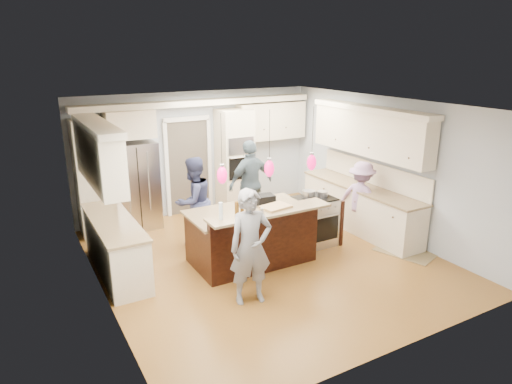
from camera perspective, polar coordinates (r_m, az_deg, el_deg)
ground_plane at (r=8.17m, az=1.22°, el=-8.37°), size 6.00×6.00×0.00m
room_shell at (r=7.56m, az=1.30°, el=4.15°), size 5.54×6.04×2.72m
refrigerator at (r=9.61m, az=-14.92°, el=0.77°), size 0.90×0.70×1.80m
oven_column at (r=10.34m, az=-2.68°, el=3.94°), size 0.72×0.69×2.30m
back_upper_cabinets at (r=9.76m, az=-10.88°, el=5.96°), size 5.30×0.61×2.54m
right_counter_run at (r=9.41m, az=13.24°, el=1.54°), size 0.64×3.10×2.51m
left_cabinets at (r=7.66m, az=-17.88°, el=-2.47°), size 0.64×2.30×2.51m
kitchen_island at (r=7.91m, az=-0.58°, el=-5.38°), size 2.10×1.46×1.12m
island_range at (r=8.70m, az=7.35°, el=-3.59°), size 0.82×0.71×0.92m
pendant_lights at (r=7.01m, az=1.67°, el=2.98°), size 1.75×0.15×1.03m
person_bar_end at (r=6.54m, az=-0.68°, el=-6.90°), size 0.69×0.52×1.71m
person_far_left at (r=8.59m, az=-7.79°, el=-1.16°), size 0.99×0.89×1.68m
person_far_right at (r=9.41m, az=-0.66°, el=1.07°), size 1.11×0.59×1.81m
person_range_side at (r=9.24m, az=12.98°, el=-0.77°), size 0.84×1.09×1.48m
floor_rug at (r=8.87m, az=18.24°, el=-7.08°), size 0.99×1.19×0.01m
water_bottle at (r=6.80m, az=-4.41°, el=-2.38°), size 0.07×0.07×0.27m
beer_bottle_a at (r=6.94m, az=-1.75°, el=-2.09°), size 0.06×0.06×0.23m
beer_bottle_b at (r=6.84m, az=-2.41°, el=-2.26°), size 0.07×0.07×0.26m
beer_bottle_c at (r=7.03m, az=-0.55°, el=-1.90°), size 0.06×0.06×0.21m
drink_can at (r=7.01m, az=0.75°, el=-2.43°), size 0.07×0.07×0.11m
cutting_board at (r=7.32m, az=2.48°, el=-1.86°), size 0.50×0.40×0.04m
pot_large at (r=8.51m, az=6.59°, el=-0.26°), size 0.23×0.23×0.14m
pot_small at (r=8.63m, az=8.33°, el=-0.20°), size 0.20×0.20×0.10m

